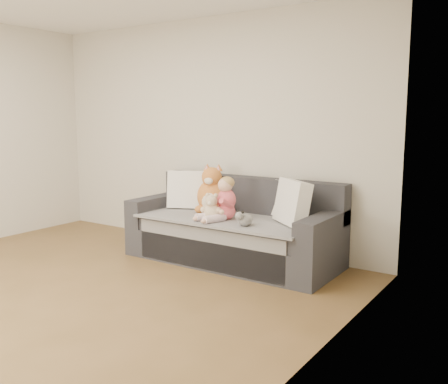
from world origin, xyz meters
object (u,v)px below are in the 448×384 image
plush_cat (212,193)px  sippy_cup (215,215)px  teddy_bear (211,209)px  toddler (223,201)px  sofa (234,231)px

plush_cat → sippy_cup: plush_cat is taller
teddy_bear → sippy_cup: 0.07m
teddy_bear → plush_cat: bearing=108.0°
toddler → plush_cat: bearing=160.9°
teddy_bear → sippy_cup: bearing=59.9°
toddler → sippy_cup: size_ratio=4.44×
toddler → teddy_bear: toddler is taller
plush_cat → teddy_bear: 0.47m
plush_cat → sippy_cup: 0.45m
sofa → teddy_bear: size_ratio=7.85×
toddler → teddy_bear: size_ratio=1.59×
sofa → plush_cat: plush_cat is taller
sofa → plush_cat: size_ratio=4.02×
teddy_bear → sippy_cup: teddy_bear is taller
sofa → toddler: bearing=-89.7°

